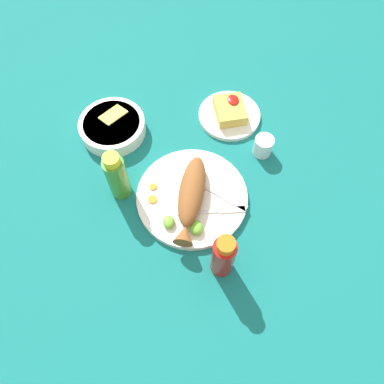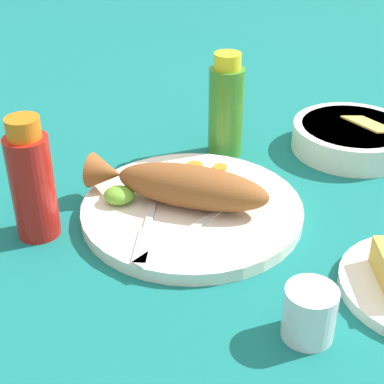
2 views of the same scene
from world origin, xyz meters
name	(u,v)px [view 1 (image 1 of 2)]	position (x,y,z in m)	size (l,w,h in m)	color
ground_plane	(192,198)	(0.00, 0.00, 0.00)	(4.00, 4.00, 0.00)	#146B66
main_plate	(192,197)	(0.00, 0.00, 0.01)	(0.31, 0.31, 0.02)	white
fried_fish	(191,196)	(-0.02, 0.01, 0.05)	(0.26, 0.14, 0.06)	brown
fork_near	(221,196)	(-0.02, -0.08, 0.02)	(0.13, 0.15, 0.00)	silver
fork_far	(216,211)	(-0.06, -0.05, 0.02)	(0.03, 0.19, 0.00)	silver
carrot_slice_near	(153,187)	(0.04, 0.10, 0.02)	(0.02, 0.02, 0.00)	orange
carrot_slice_mid	(153,199)	(0.01, 0.11, 0.02)	(0.03, 0.03, 0.00)	orange
lime_wedge_main	(169,222)	(-0.07, 0.07, 0.03)	(0.04, 0.03, 0.02)	#6BB233
lime_wedge_side	(196,228)	(-0.10, 0.01, 0.03)	(0.04, 0.04, 0.02)	#6BB233
hot_sauce_bottle_red	(223,256)	(-0.20, -0.04, 0.08)	(0.06, 0.06, 0.17)	#B21914
hot_sauce_bottle_green	(117,176)	(0.06, 0.19, 0.08)	(0.06, 0.06, 0.17)	#3D8428
salt_cup	(263,147)	(0.12, -0.23, 0.03)	(0.06, 0.06, 0.06)	silver
side_plate_fries	(229,116)	(0.27, -0.17, 0.01)	(0.19, 0.19, 0.01)	white
fries_pile	(230,110)	(0.27, -0.17, 0.03)	(0.11, 0.09, 0.04)	gold
guacamole_bowl	(112,126)	(0.27, 0.20, 0.03)	(0.20, 0.20, 0.06)	white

